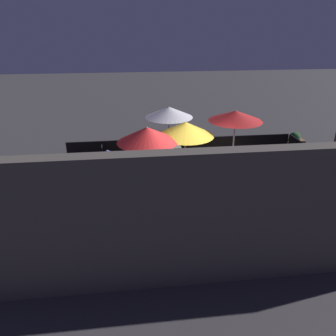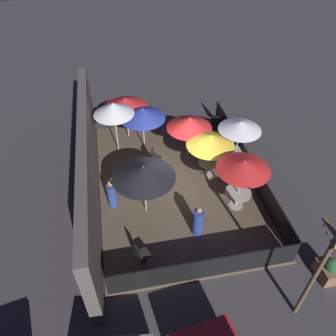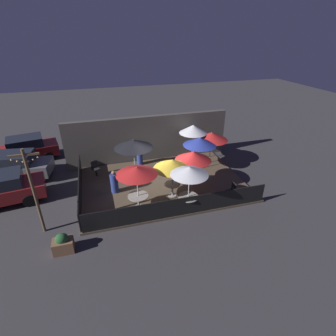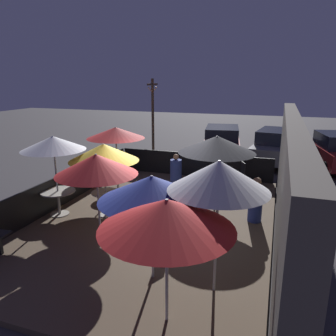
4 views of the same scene
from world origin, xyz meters
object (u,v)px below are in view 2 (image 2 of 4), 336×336
(patio_umbrella_0, at_px, (240,126))
(patio_chair_0, at_px, (215,126))
(dining_table_0, at_px, (235,155))
(patio_chair_1, at_px, (155,157))
(patio_umbrella_7, at_px, (113,109))
(light_post, at_px, (317,272))
(patio_umbrella_5, at_px, (143,113))
(dining_table_1, at_px, (208,165))
(dining_table_2, at_px, (238,195))
(patron_0, at_px, (198,222))
(patio_umbrella_2, at_px, (244,165))
(planter_box, at_px, (328,269))
(patron_1, at_px, (112,194))
(patio_umbrella_3, at_px, (189,123))
(patio_umbrella_6, at_px, (126,103))
(patio_chair_2, at_px, (142,255))
(patio_umbrella_4, at_px, (144,172))
(patio_umbrella_1, at_px, (211,140))

(patio_umbrella_0, height_order, patio_chair_0, patio_umbrella_0)
(dining_table_0, bearing_deg, patio_chair_1, 79.84)
(patio_umbrella_7, distance_m, patio_chair_0, 5.07)
(light_post, bearing_deg, patio_umbrella_0, -3.29)
(patio_umbrella_5, distance_m, patio_chair_0, 3.80)
(dining_table_1, bearing_deg, dining_table_2, -162.20)
(patron_0, height_order, light_post, light_post)
(patio_umbrella_2, bearing_deg, planter_box, -151.29)
(patron_1, bearing_deg, patio_umbrella_3, 111.03)
(dining_table_2, height_order, light_post, light_post)
(patio_chair_1, distance_m, light_post, 7.95)
(patio_umbrella_3, relative_size, patio_umbrella_6, 1.01)
(patio_umbrella_0, xyz_separation_m, patio_umbrella_2, (-2.29, 0.72, -0.02))
(patio_chair_0, distance_m, patio_chair_1, 3.73)
(patio_chair_2, xyz_separation_m, patron_1, (2.81, 0.76, 0.05))
(patio_umbrella_3, xyz_separation_m, patio_umbrella_4, (-2.78, 2.30, 0.10))
(patio_umbrella_5, distance_m, patron_1, 3.99)
(patio_umbrella_1, xyz_separation_m, patio_umbrella_2, (-1.90, -0.61, 0.22))
(patio_umbrella_0, distance_m, patio_umbrella_3, 2.09)
(planter_box, bearing_deg, patio_umbrella_4, 54.44)
(patio_chair_0, bearing_deg, dining_table_1, -26.66)
(dining_table_1, relative_size, patron_1, 0.65)
(patio_umbrella_1, height_order, dining_table_0, patio_umbrella_1)
(patio_chair_1, xyz_separation_m, patio_chair_2, (-4.77, 1.19, 0.01))
(patio_umbrella_4, xyz_separation_m, dining_table_1, (1.47, -2.85, -1.42))
(patio_umbrella_2, height_order, dining_table_1, patio_umbrella_2)
(patio_umbrella_1, relative_size, dining_table_0, 2.15)
(patron_1, xyz_separation_m, light_post, (-5.22, -5.01, 1.52))
(patio_umbrella_2, xyz_separation_m, patio_umbrella_3, (3.20, 1.16, -0.19))
(patio_umbrella_2, relative_size, patron_0, 1.78)
(patio_umbrella_1, distance_m, patio_umbrella_7, 4.37)
(patio_chair_0, bearing_deg, patio_umbrella_5, -88.30)
(dining_table_0, height_order, patron_1, patron_1)
(patio_umbrella_1, bearing_deg, dining_table_1, 180.00)
(patio_umbrella_1, distance_m, patio_umbrella_4, 3.21)
(patio_umbrella_3, bearing_deg, patio_umbrella_2, -160.17)
(patio_umbrella_6, distance_m, patio_chair_2, 7.36)
(patio_umbrella_2, bearing_deg, patio_umbrella_1, 17.80)
(patio_umbrella_1, bearing_deg, patio_umbrella_6, 41.04)
(patio_umbrella_0, xyz_separation_m, light_post, (-6.55, 0.38, -0.02))
(patio_chair_0, height_order, patio_chair_1, patio_chair_0)
(patio_umbrella_2, distance_m, planter_box, 4.24)
(dining_table_0, bearing_deg, patio_umbrella_7, 67.23)
(patio_umbrella_0, distance_m, patio_umbrella_6, 5.33)
(patio_umbrella_0, distance_m, patio_chair_2, 6.42)
(dining_table_2, relative_size, planter_box, 1.13)
(patio_umbrella_1, distance_m, dining_table_1, 1.29)
(patio_umbrella_1, distance_m, patio_chair_2, 5.18)
(patio_umbrella_6, distance_m, dining_table_0, 5.48)
(patio_umbrella_0, bearing_deg, patio_chair_2, 131.86)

